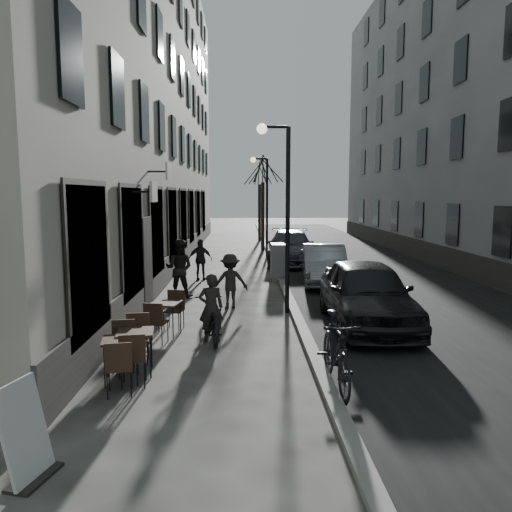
{
  "coord_description": "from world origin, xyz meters",
  "views": [
    {
      "loc": [
        -1.18,
        -7.42,
        3.25
      ],
      "look_at": [
        -0.9,
        4.19,
        1.8
      ],
      "focal_mm": 35.0,
      "sensor_mm": 36.0,
      "label": 1
    }
  ],
  "objects_px": {
    "sign_board": "(26,441)",
    "bicycle": "(211,321)",
    "streetlamp_near": "(281,197)",
    "moped": "(336,352)",
    "bistro_set_a": "(122,356)",
    "pedestrian_mid": "(230,281)",
    "tree_far": "(259,173)",
    "pedestrian_far": "(200,259)",
    "streetlamp_far": "(264,196)",
    "car_near": "(367,293)",
    "bistro_set_c": "(166,316)",
    "car_mid": "(324,264)",
    "car_far": "(291,247)",
    "utility_cabinet": "(278,262)",
    "bistro_set_b": "(136,348)",
    "pedestrian_near": "(179,268)",
    "tree_near": "(263,169)"
  },
  "relations": [
    {
      "from": "car_near",
      "to": "moped",
      "type": "bearing_deg",
      "value": -109.17
    },
    {
      "from": "car_far",
      "to": "bistro_set_a",
      "type": "bearing_deg",
      "value": -102.12
    },
    {
      "from": "streetlamp_far",
      "to": "car_mid",
      "type": "distance_m",
      "value": 8.2
    },
    {
      "from": "car_mid",
      "to": "moped",
      "type": "xyz_separation_m",
      "value": [
        -1.38,
        -9.81,
        -0.08
      ]
    },
    {
      "from": "car_near",
      "to": "tree_near",
      "type": "bearing_deg",
      "value": 98.11
    },
    {
      "from": "streetlamp_near",
      "to": "moped",
      "type": "distance_m",
      "value": 5.98
    },
    {
      "from": "tree_far",
      "to": "pedestrian_mid",
      "type": "bearing_deg",
      "value": -94.14
    },
    {
      "from": "streetlamp_far",
      "to": "bistro_set_c",
      "type": "relative_size",
      "value": 3.14
    },
    {
      "from": "bistro_set_a",
      "to": "utility_cabinet",
      "type": "xyz_separation_m",
      "value": [
        3.41,
        10.34,
        0.22
      ]
    },
    {
      "from": "car_near",
      "to": "moped",
      "type": "distance_m",
      "value": 4.22
    },
    {
      "from": "utility_cabinet",
      "to": "car_mid",
      "type": "relative_size",
      "value": 0.32
    },
    {
      "from": "tree_far",
      "to": "car_mid",
      "type": "height_order",
      "value": "tree_far"
    },
    {
      "from": "car_far",
      "to": "tree_far",
      "type": "bearing_deg",
      "value": 99.77
    },
    {
      "from": "car_near",
      "to": "bistro_set_c",
      "type": "bearing_deg",
      "value": -169.66
    },
    {
      "from": "sign_board",
      "to": "car_far",
      "type": "xyz_separation_m",
      "value": [
        4.66,
        17.69,
        0.3
      ]
    },
    {
      "from": "bistro_set_a",
      "to": "streetlamp_far",
      "type": "bearing_deg",
      "value": 69.25
    },
    {
      "from": "bicycle",
      "to": "car_near",
      "type": "xyz_separation_m",
      "value": [
        3.75,
        1.19,
        0.36
      ]
    },
    {
      "from": "sign_board",
      "to": "utility_cabinet",
      "type": "height_order",
      "value": "utility_cabinet"
    },
    {
      "from": "streetlamp_far",
      "to": "bicycle",
      "type": "bearing_deg",
      "value": -96.79
    },
    {
      "from": "tree_far",
      "to": "pedestrian_far",
      "type": "distance_m",
      "value": 16.32
    },
    {
      "from": "streetlamp_far",
      "to": "bistro_set_c",
      "type": "bearing_deg",
      "value": -101.21
    },
    {
      "from": "moped",
      "to": "bistro_set_a",
      "type": "bearing_deg",
      "value": 172.88
    },
    {
      "from": "streetlamp_near",
      "to": "car_far",
      "type": "height_order",
      "value": "streetlamp_near"
    },
    {
      "from": "utility_cabinet",
      "to": "car_near",
      "type": "height_order",
      "value": "car_near"
    },
    {
      "from": "car_near",
      "to": "pedestrian_mid",
      "type": "bearing_deg",
      "value": 150.65
    },
    {
      "from": "sign_board",
      "to": "pedestrian_near",
      "type": "bearing_deg",
      "value": 101.95
    },
    {
      "from": "bistro_set_b",
      "to": "pedestrian_mid",
      "type": "height_order",
      "value": "pedestrian_mid"
    },
    {
      "from": "streetlamp_near",
      "to": "moped",
      "type": "xyz_separation_m",
      "value": [
        0.52,
        -5.39,
        -2.53
      ]
    },
    {
      "from": "pedestrian_mid",
      "to": "moped",
      "type": "relative_size",
      "value": 0.75
    },
    {
      "from": "streetlamp_near",
      "to": "streetlamp_far",
      "type": "bearing_deg",
      "value": 90.0
    },
    {
      "from": "bicycle",
      "to": "pedestrian_near",
      "type": "height_order",
      "value": "pedestrian_near"
    },
    {
      "from": "sign_board",
      "to": "bicycle",
      "type": "xyz_separation_m",
      "value": [
        1.75,
        5.37,
        -0.0
      ]
    },
    {
      "from": "streetlamp_near",
      "to": "pedestrian_near",
      "type": "bearing_deg",
      "value": 144.6
    },
    {
      "from": "bistro_set_b",
      "to": "pedestrian_near",
      "type": "bearing_deg",
      "value": 82.28
    },
    {
      "from": "utility_cabinet",
      "to": "tree_near",
      "type": "bearing_deg",
      "value": 90.0
    },
    {
      "from": "car_near",
      "to": "car_mid",
      "type": "height_order",
      "value": "car_near"
    },
    {
      "from": "bistro_set_a",
      "to": "pedestrian_mid",
      "type": "height_order",
      "value": "pedestrian_mid"
    },
    {
      "from": "streetlamp_near",
      "to": "car_mid",
      "type": "bearing_deg",
      "value": 66.73
    },
    {
      "from": "sign_board",
      "to": "bicycle",
      "type": "distance_m",
      "value": 5.64
    },
    {
      "from": "bistro_set_b",
      "to": "bistro_set_c",
      "type": "bearing_deg",
      "value": 77.72
    },
    {
      "from": "car_mid",
      "to": "pedestrian_near",
      "type": "bearing_deg",
      "value": -150.66
    },
    {
      "from": "bistro_set_b",
      "to": "pedestrian_near",
      "type": "distance_m",
      "value": 6.8
    },
    {
      "from": "pedestrian_far",
      "to": "car_far",
      "type": "xyz_separation_m",
      "value": [
        3.85,
        4.3,
        -0.01
      ]
    },
    {
      "from": "pedestrian_near",
      "to": "utility_cabinet",
      "type": "bearing_deg",
      "value": -126.86
    },
    {
      "from": "streetlamp_far",
      "to": "bicycle",
      "type": "height_order",
      "value": "streetlamp_far"
    },
    {
      "from": "streetlamp_near",
      "to": "bistro_set_a",
      "type": "relative_size",
      "value": 3.19
    },
    {
      "from": "car_near",
      "to": "sign_board",
      "type": "bearing_deg",
      "value": -128.56
    },
    {
      "from": "bistro_set_c",
      "to": "bicycle",
      "type": "xyz_separation_m",
      "value": [
        1.07,
        -0.43,
        -0.01
      ]
    },
    {
      "from": "bistro_set_b",
      "to": "car_near",
      "type": "height_order",
      "value": "car_near"
    },
    {
      "from": "tree_near",
      "to": "pedestrian_far",
      "type": "relative_size",
      "value": 3.68
    }
  ]
}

